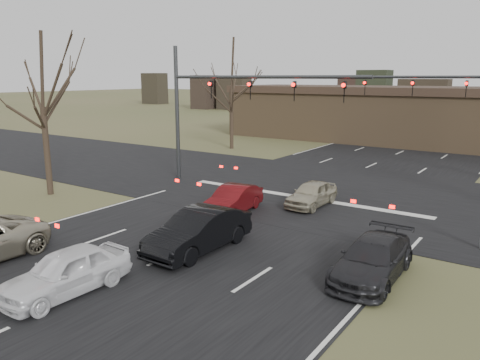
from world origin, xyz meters
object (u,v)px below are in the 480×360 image
object	(u,v)px
car_white_sedan	(66,272)
car_charcoal_sedan	(373,259)
building	(446,116)
car_black_hatch	(199,231)
mast_arm_far	(471,97)
mast_arm_near	(220,97)
car_red_ahead	(233,200)
car_silver_ahead	(312,194)

from	to	relation	value
car_white_sedan	car_charcoal_sedan	bearing A→B (deg)	43.20
building	car_black_hatch	distance (m)	34.06
mast_arm_far	car_black_hatch	distance (m)	20.26
mast_arm_near	car_red_ahead	xyz separation A→B (m)	(3.97, -4.35, -4.43)
car_red_ahead	car_black_hatch	bearing A→B (deg)	-76.65
car_charcoal_sedan	car_red_ahead	world-z (taller)	car_red_ahead
mast_arm_near	car_silver_ahead	size ratio (longest dim) A/B	3.37
car_white_sedan	building	bearing A→B (deg)	88.51
building	car_white_sedan	xyz separation A→B (m)	(-2.50, -38.83, -2.00)
car_charcoal_sedan	car_silver_ahead	world-z (taller)	car_charcoal_sedan
building	mast_arm_far	world-z (taller)	mast_arm_far
car_charcoal_sedan	car_red_ahead	distance (m)	8.47
mast_arm_near	car_black_hatch	distance (m)	11.49
mast_arm_far	car_red_ahead	size ratio (longest dim) A/B	2.87
building	car_red_ahead	distance (m)	29.60
car_white_sedan	car_black_hatch	size ratio (longest dim) A/B	0.86
car_red_ahead	mast_arm_near	bearing A→B (deg)	124.83
mast_arm_near	car_charcoal_sedan	world-z (taller)	mast_arm_near
car_white_sedan	car_charcoal_sedan	distance (m)	9.28
building	mast_arm_far	size ratio (longest dim) A/B	3.81
mast_arm_far	car_white_sedan	size ratio (longest dim) A/B	2.84
car_black_hatch	car_charcoal_sedan	xyz separation A→B (m)	(6.00, 1.23, -0.13)
building	mast_arm_far	xyz separation A→B (m)	(4.18, -15.00, 2.35)
mast_arm_far	car_red_ahead	bearing A→B (deg)	-117.43
mast_arm_near	car_red_ahead	distance (m)	7.37
car_charcoal_sedan	mast_arm_near	bearing A→B (deg)	144.86
car_red_ahead	car_charcoal_sedan	bearing A→B (deg)	-31.12
car_charcoal_sedan	car_black_hatch	bearing A→B (deg)	-170.10
building	car_red_ahead	xyz separation A→B (m)	(-3.26, -29.35, -2.03)
mast_arm_near	mast_arm_far	world-z (taller)	same
car_red_ahead	mast_arm_far	bearing A→B (deg)	55.05
car_white_sedan	car_red_ahead	xyz separation A→B (m)	(-0.76, 9.48, -0.03)
car_charcoal_sedan	car_red_ahead	size ratio (longest dim) A/B	1.12
mast_arm_far	car_black_hatch	size ratio (longest dim) A/B	2.43
car_silver_ahead	car_charcoal_sedan	bearing A→B (deg)	-50.95
building	car_charcoal_sedan	xyz separation A→B (m)	(4.50, -32.74, -2.04)
building	car_white_sedan	world-z (taller)	building
mast_arm_near	car_black_hatch	xyz separation A→B (m)	(5.73, -8.98, -4.32)
building	mast_arm_near	xyz separation A→B (m)	(-7.23, -25.00, 2.41)
mast_arm_far	car_silver_ahead	world-z (taller)	mast_arm_far
mast_arm_near	car_silver_ahead	xyz separation A→B (m)	(6.42, -1.15, -4.46)
building	car_silver_ahead	distance (m)	26.24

